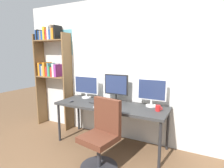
# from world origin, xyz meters

# --- Properties ---
(ground_plane) EXTENTS (12.00, 12.00, 0.00)m
(ground_plane) POSITION_xyz_m (0.00, 0.00, 0.00)
(ground_plane) COLOR brown
(wall_back) EXTENTS (4.34, 0.11, 2.60)m
(wall_back) POSITION_xyz_m (-0.00, 1.02, 1.30)
(wall_back) COLOR silver
(wall_back) RESTS_ON ground_plane
(desk) EXTENTS (1.94, 0.68, 0.74)m
(desk) POSITION_xyz_m (0.00, 0.60, 0.69)
(desk) COLOR #333333
(desk) RESTS_ON ground_plane
(bookshelf) EXTENTS (0.83, 0.28, 2.18)m
(bookshelf) POSITION_xyz_m (-1.56, 0.83, 1.38)
(bookshelf) COLOR brown
(bookshelf) RESTS_ON ground_plane
(office_chair) EXTENTS (0.52, 0.52, 0.99)m
(office_chair) POSITION_xyz_m (0.19, -0.05, 0.40)
(office_chair) COLOR #2D2D33
(office_chair) RESTS_ON ground_plane
(monitor_left) EXTENTS (0.53, 0.18, 0.43)m
(monitor_left) POSITION_xyz_m (-0.65, 0.81, 0.98)
(monitor_left) COLOR silver
(monitor_left) RESTS_ON desk
(monitor_center) EXTENTS (0.45, 0.18, 0.50)m
(monitor_center) POSITION_xyz_m (0.00, 0.81, 1.02)
(monitor_center) COLOR black
(monitor_center) RESTS_ON desk
(monitor_right) EXTENTS (0.48, 0.18, 0.46)m
(monitor_right) POSITION_xyz_m (0.65, 0.81, 0.99)
(monitor_right) COLOR silver
(monitor_right) RESTS_ON desk
(keyboard_main) EXTENTS (0.33, 0.13, 0.02)m
(keyboard_main) POSITION_xyz_m (0.00, 0.37, 0.75)
(keyboard_main) COLOR silver
(keyboard_main) RESTS_ON desk
(mouse_left_side) EXTENTS (0.06, 0.10, 0.03)m
(mouse_left_side) POSITION_xyz_m (-0.71, 0.43, 0.76)
(mouse_left_side) COLOR #38383D
(mouse_left_side) RESTS_ON desk
(mouse_right_side) EXTENTS (0.06, 0.10, 0.03)m
(mouse_right_side) POSITION_xyz_m (0.21, 0.46, 0.76)
(mouse_right_side) COLOR silver
(mouse_right_side) RESTS_ON desk
(laptop_closed) EXTENTS (0.35, 0.27, 0.02)m
(laptop_closed) POSITION_xyz_m (-0.22, 0.59, 0.75)
(laptop_closed) COLOR #2D2D2D
(laptop_closed) RESTS_ON desk
(coffee_mug) EXTENTS (0.11, 0.08, 0.09)m
(coffee_mug) POSITION_xyz_m (0.81, 0.61, 0.79)
(coffee_mug) COLOR red
(coffee_mug) RESTS_ON desk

